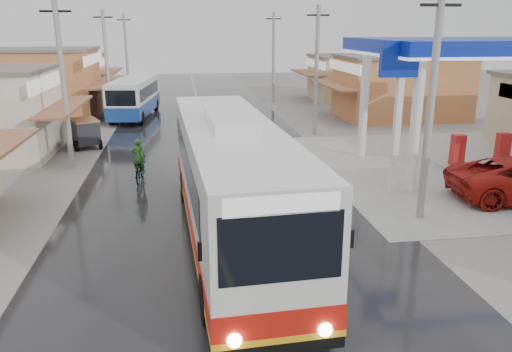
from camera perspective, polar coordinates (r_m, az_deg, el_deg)
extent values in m
plane|color=slate|center=(17.44, -3.02, -6.01)|extent=(120.00, 120.00, 0.00)
cube|color=black|center=(31.78, -5.65, 4.42)|extent=(12.00, 90.00, 0.02)
cube|color=#D8CC4C|center=(31.77, -5.65, 4.44)|extent=(0.15, 90.00, 0.01)
cube|color=gray|center=(27.19, 24.01, 0.94)|extent=(16.00, 16.00, 0.03)
cube|color=#0B2197|center=(26.36, 25.54, 13.23)|extent=(12.00, 8.00, 0.70)
cube|color=white|center=(26.37, 25.46, 12.58)|extent=(12.10, 8.10, 0.12)
cylinder|color=white|center=(27.05, 12.23, 7.88)|extent=(0.44, 0.44, 5.50)
cylinder|color=white|center=(21.61, 17.74, 5.31)|extent=(0.44, 0.44, 5.50)
cube|color=gray|center=(27.17, 24.04, 1.11)|extent=(4.00, 1.20, 0.20)
cube|color=#B21919|center=(26.35, 22.04, 2.80)|extent=(0.60, 0.45, 1.50)
cube|color=#B21919|center=(27.63, 26.35, 2.88)|extent=(0.60, 0.45, 1.50)
cube|color=white|center=(21.23, 15.85, 5.96)|extent=(0.25, 0.25, 6.00)
cube|color=#0B2197|center=(20.94, 16.40, 12.69)|extent=(1.80, 0.30, 1.40)
cube|color=silver|center=(15.75, -2.88, 0.12)|extent=(3.36, 13.26, 3.23)
cube|color=black|center=(16.32, -2.79, -5.69)|extent=(3.38, 13.28, 0.33)
cube|color=red|center=(16.12, -2.82, -3.89)|extent=(3.40, 13.31, 0.60)
cube|color=#F4AE19|center=(16.25, -2.80, -5.09)|extent=(3.41, 13.32, 0.15)
cube|color=black|center=(16.17, -3.18, 1.88)|extent=(3.27, 10.53, 1.10)
cube|color=black|center=(9.57, 2.87, -8.17)|extent=(2.44, 0.24, 1.42)
cube|color=black|center=(21.94, -5.40, 6.07)|extent=(2.44, 0.24, 1.21)
cube|color=white|center=(9.24, 2.95, -3.23)|extent=(2.24, 0.23, 0.38)
cube|color=silver|center=(15.33, -2.97, 6.51)|extent=(1.47, 3.35, 0.33)
cylinder|color=black|center=(12.04, -5.37, -13.84)|extent=(0.44, 1.22, 1.21)
cylinder|color=black|center=(12.47, 6.13, -12.72)|extent=(0.44, 1.22, 1.21)
cylinder|color=black|center=(20.08, -8.00, -1.16)|extent=(0.44, 1.22, 1.21)
cylinder|color=black|center=(20.33, -1.13, -0.77)|extent=(0.44, 1.22, 1.21)
sphere|color=#FFF2CC|center=(10.28, -2.50, -18.22)|extent=(0.32, 0.32, 0.31)
sphere|color=#FFF2CC|center=(10.66, 7.90, -16.97)|extent=(0.32, 0.32, 0.31)
cube|color=black|center=(9.60, -6.45, -8.55)|extent=(0.08, 0.08, 0.38)
cube|color=black|center=(10.25, 10.85, -7.05)|extent=(0.08, 0.08, 0.38)
cube|color=silver|center=(39.70, -13.72, 9.00)|extent=(3.40, 8.99, 2.44)
cube|color=#1A3F93|center=(39.81, -13.64, 7.82)|extent=(3.44, 9.03, 0.97)
cube|color=black|center=(39.66, -13.76, 9.49)|extent=(3.26, 7.54, 0.88)
cube|color=black|center=(35.47, -15.20, 8.58)|extent=(2.04, 0.37, 1.07)
cylinder|color=black|center=(37.12, -16.17, 6.40)|extent=(0.41, 1.00, 0.97)
cylinder|color=black|center=(36.65, -12.98, 6.51)|extent=(0.41, 1.00, 0.97)
cylinder|color=black|center=(43.10, -14.14, 7.91)|extent=(0.41, 1.00, 0.97)
cylinder|color=black|center=(42.70, -11.36, 8.01)|extent=(0.41, 1.00, 0.97)
imported|color=black|center=(23.18, -13.11, 0.64)|extent=(0.78, 1.89, 0.97)
imported|color=#276321|center=(22.79, -13.27, 2.18)|extent=(0.62, 0.43, 1.61)
cube|color=#26262D|center=(30.41, -18.90, 4.81)|extent=(1.89, 2.28, 1.27)
cube|color=brown|center=(30.29, -19.02, 6.07)|extent=(1.95, 2.34, 0.10)
cylinder|color=black|center=(29.77, -19.80, 3.22)|extent=(0.38, 0.61, 0.58)
cylinder|color=black|center=(31.08, -20.27, 3.71)|extent=(0.38, 0.61, 0.58)
cylinder|color=black|center=(29.81, -17.35, 3.47)|extent=(0.32, 0.59, 0.58)
cube|color=#26262D|center=(28.11, -24.69, 3.10)|extent=(1.39, 1.93, 1.17)
cube|color=brown|center=(27.98, -24.84, 4.34)|extent=(1.44, 1.98, 0.09)
cylinder|color=black|center=(27.74, -25.99, 1.52)|extent=(0.23, 0.55, 0.54)
cylinder|color=black|center=(28.94, -25.61, 2.15)|extent=(0.23, 0.55, 0.54)
cylinder|color=black|center=(27.38, -23.66, 1.63)|extent=(0.18, 0.55, 0.54)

